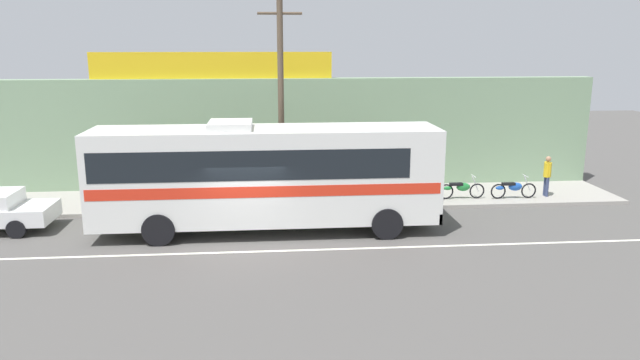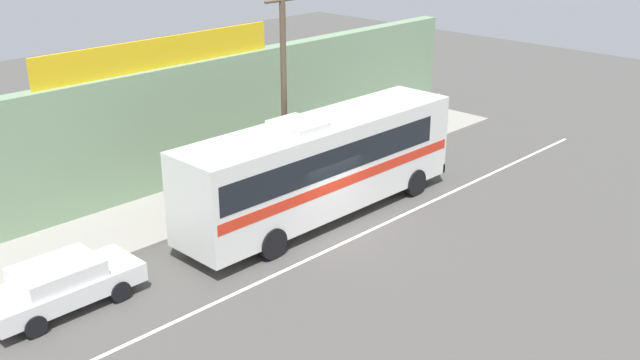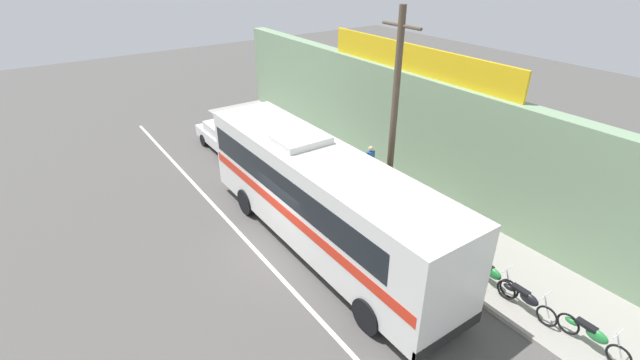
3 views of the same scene
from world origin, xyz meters
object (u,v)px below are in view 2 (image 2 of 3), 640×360
at_px(motorcycle_red, 370,145).
at_px(pedestrian_far_left, 188,175).
at_px(intercity_bus, 320,162).
at_px(motorcycle_black, 392,135).
at_px(motorcycle_orange, 423,126).
at_px(utility_pole, 284,88).
at_px(parked_car, 61,284).
at_px(pedestrian_far_right, 438,107).
at_px(motorcycle_blue, 349,151).

relative_size(motorcycle_red, pedestrian_far_left, 1.13).
bearing_deg(intercity_bus, motorcycle_red, 25.42).
bearing_deg(motorcycle_red, motorcycle_black, 6.72).
height_order(motorcycle_orange, motorcycle_red, same).
height_order(utility_pole, motorcycle_orange, utility_pole).
height_order(parked_car, motorcycle_red, parked_car).
xyz_separation_m(motorcycle_red, pedestrian_far_right, (5.38, 0.34, 0.54)).
xyz_separation_m(parked_car, motorcycle_orange, (19.39, 2.14, -0.17)).
height_order(parked_car, motorcycle_black, parked_car).
relative_size(motorcycle_orange, pedestrian_far_right, 1.14).
distance_m(utility_pole, motorcycle_black, 8.05).
distance_m(parked_car, utility_pole, 10.79).
height_order(motorcycle_red, pedestrian_far_right, pedestrian_far_right).
relative_size(parked_car, utility_pole, 0.56).
relative_size(utility_pole, motorcycle_blue, 4.06).
bearing_deg(intercity_bus, parked_car, 175.00).
bearing_deg(parked_car, motorcycle_blue, 8.66).
distance_m(utility_pole, motorcycle_red, 6.52).
bearing_deg(pedestrian_far_right, motorcycle_black, -177.97).
bearing_deg(motorcycle_black, pedestrian_far_left, 172.79).
distance_m(motorcycle_black, motorcycle_red, 1.77).
relative_size(intercity_bus, motorcycle_orange, 6.08).
xyz_separation_m(intercity_bus, motorcycle_red, (6.08, 2.89, -1.50)).
height_order(motorcycle_blue, motorcycle_black, same).
xyz_separation_m(parked_car, motorcycle_blue, (14.26, 2.17, -0.17)).
distance_m(pedestrian_far_left, pedestrian_far_right, 13.99).
relative_size(pedestrian_far_left, pedestrian_far_right, 1.01).
distance_m(intercity_bus, parked_car, 9.57).
relative_size(parked_car, pedestrian_far_right, 2.63).
relative_size(parked_car, motorcycle_red, 2.30).
bearing_deg(motorcycle_orange, parked_car, -173.71).
relative_size(intercity_bus, motorcycle_red, 6.07).
bearing_deg(pedestrian_far_right, motorcycle_orange, -170.15).
distance_m(parked_car, motorcycle_orange, 19.51).
relative_size(motorcycle_red, pedestrian_far_right, 1.14).
height_order(motorcycle_black, pedestrian_far_right, pedestrian_far_right).
bearing_deg(utility_pole, intercity_bus, -104.67).
bearing_deg(pedestrian_far_left, motorcycle_orange, -6.61).
height_order(utility_pole, pedestrian_far_left, utility_pole).
xyz_separation_m(pedestrian_far_left, pedestrian_far_right, (13.94, -1.18, -0.01)).
bearing_deg(pedestrian_far_left, motorcycle_red, -10.01).
relative_size(utility_pole, motorcycle_black, 4.08).
bearing_deg(motorcycle_red, parked_car, -172.42).
distance_m(utility_pole, motorcycle_orange, 9.97).
height_order(motorcycle_orange, pedestrian_far_left, pedestrian_far_left).
xyz_separation_m(parked_car, motorcycle_black, (17.28, 2.27, -0.17)).
relative_size(utility_pole, motorcycle_orange, 4.11).
height_order(motorcycle_red, pedestrian_far_left, pedestrian_far_left).
distance_m(parked_car, pedestrian_far_left, 7.83).
xyz_separation_m(intercity_bus, parked_car, (-9.44, 0.83, -1.33)).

